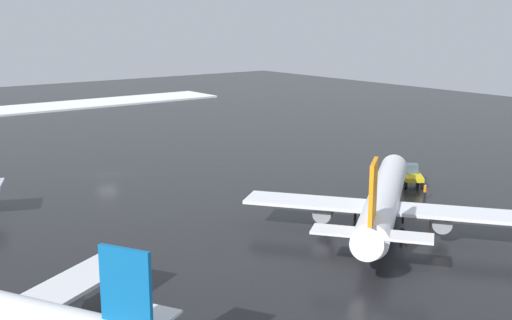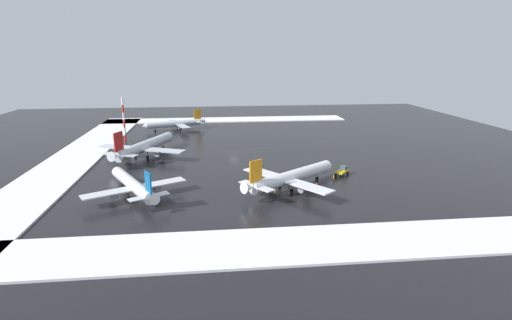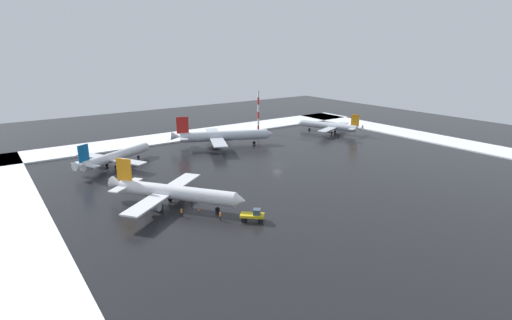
{
  "view_description": "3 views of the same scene",
  "coord_description": "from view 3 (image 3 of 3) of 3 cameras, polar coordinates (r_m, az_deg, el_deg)",
  "views": [
    {
      "loc": [
        77.5,
        -34.21,
        20.37
      ],
      "look_at": [
        20.49,
        9.26,
        4.33
      ],
      "focal_mm": 45.0,
      "sensor_mm": 36.0,
      "label": 1
    },
    {
      "loc": [
        128.25,
        -6.83,
        32.2
      ],
      "look_at": [
        18.33,
        5.36,
        2.38
      ],
      "focal_mm": 28.0,
      "sensor_mm": 36.0,
      "label": 2
    },
    {
      "loc": [
        68.96,
        86.46,
        32.72
      ],
      "look_at": [
        13.05,
        7.57,
        5.17
      ],
      "focal_mm": 28.0,
      "sensor_mm": 36.0,
      "label": 3
    }
  ],
  "objects": [
    {
      "name": "snow_bank_left",
      "position": [
        164.37,
        21.8,
        3.35
      ],
      "size": [
        14.0,
        116.0,
        0.44
      ],
      "primitive_type": "cube",
      "color": "white",
      "rests_on": "ground_plane"
    },
    {
      "name": "ground_crew_beside_wing",
      "position": [
        88.21,
        -9.18,
        -5.41
      ],
      "size": [
        0.36,
        0.36,
        1.71
      ],
      "rotation": [
        0.0,
        0.0,
        1.38
      ],
      "color": "black",
      "rests_on": "ground_plane"
    },
    {
      "name": "traffic_cone_near_nose",
      "position": [
        83.79,
        -8.17,
        -7.05
      ],
      "size": [
        0.36,
        0.36,
        0.55
      ],
      "primitive_type": "cone",
      "color": "orange",
      "rests_on": "ground_plane"
    },
    {
      "name": "traffic_cone_wingtip_side",
      "position": [
        86.94,
        -14.39,
        -6.54
      ],
      "size": [
        0.36,
        0.36,
        0.55
      ],
      "primitive_type": "cone",
      "color": "orange",
      "rests_on": "ground_plane"
    },
    {
      "name": "airplane_parked_starboard",
      "position": [
        159.82,
        10.49,
        4.81
      ],
      "size": [
        22.44,
        26.54,
        8.18
      ],
      "rotation": [
        0.0,
        0.0,
        5.07
      ],
      "color": "silver",
      "rests_on": "ground_plane"
    },
    {
      "name": "antenna_mast",
      "position": [
        156.39,
        0.33,
        6.92
      ],
      "size": [
        0.7,
        0.7,
        16.6
      ],
      "color": "red",
      "rests_on": "ground_plane"
    },
    {
      "name": "snow_bank_far",
      "position": [
        156.31,
        -8.35,
        3.73
      ],
      "size": [
        152.0,
        16.0,
        0.44
      ],
      "primitive_type": "cube",
      "color": "white",
      "rests_on": "ground_plane"
    },
    {
      "name": "ground_plane",
      "position": [
        115.33,
        3.12,
        -0.6
      ],
      "size": [
        240.0,
        240.0,
        0.0
      ],
      "primitive_type": "plane",
      "color": "black"
    },
    {
      "name": "airplane_foreground_jet",
      "position": [
        119.65,
        -19.48,
        0.49
      ],
      "size": [
        26.18,
        22.33,
        8.46
      ],
      "rotation": [
        0.0,
        0.0,
        3.63
      ],
      "color": "silver",
      "rests_on": "ground_plane"
    },
    {
      "name": "snow_bank_right",
      "position": [
        92.39,
        -31.87,
        -7.22
      ],
      "size": [
        14.0,
        116.0,
        0.44
      ],
      "primitive_type": "cube",
      "color": "white",
      "rests_on": "ground_plane"
    },
    {
      "name": "airplane_far_rear",
      "position": [
        86.24,
        -11.79,
        -4.52
      ],
      "size": [
        23.73,
        27.04,
        9.45
      ],
      "rotation": [
        0.0,
        0.0,
        2.21
      ],
      "color": "white",
      "rests_on": "ground_plane"
    },
    {
      "name": "ground_crew_near_tug",
      "position": [
        81.41,
        -10.58,
        -7.34
      ],
      "size": [
        0.36,
        0.36,
        1.71
      ],
      "rotation": [
        0.0,
        0.0,
        0.54
      ],
      "color": "black",
      "rests_on": "ground_plane"
    },
    {
      "name": "pushback_tug",
      "position": [
        78.12,
        -0.36,
        -7.83
      ],
      "size": [
        4.89,
        4.72,
        2.5
      ],
      "rotation": [
        0.0,
        0.0,
        2.41
      ],
      "color": "gold",
      "rests_on": "ground_plane"
    },
    {
      "name": "ground_crew_by_nose_gear",
      "position": [
        78.8,
        -5.13,
        -7.92
      ],
      "size": [
        0.36,
        0.36,
        1.71
      ],
      "rotation": [
        0.0,
        0.0,
        5.99
      ],
      "color": "black",
      "rests_on": "ground_plane"
    },
    {
      "name": "traffic_cone_mid_line",
      "position": [
        90.3,
        -13.77,
        -5.64
      ],
      "size": [
        0.36,
        0.36,
        0.55
      ],
      "primitive_type": "cone",
      "color": "orange",
      "rests_on": "ground_plane"
    },
    {
      "name": "airplane_parked_portside",
      "position": [
        136.28,
        -4.91,
        3.44
      ],
      "size": [
        33.51,
        28.41,
        10.47
      ],
      "rotation": [
        0.0,
        0.0,
        2.74
      ],
      "color": "silver",
      "rests_on": "ground_plane"
    }
  ]
}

